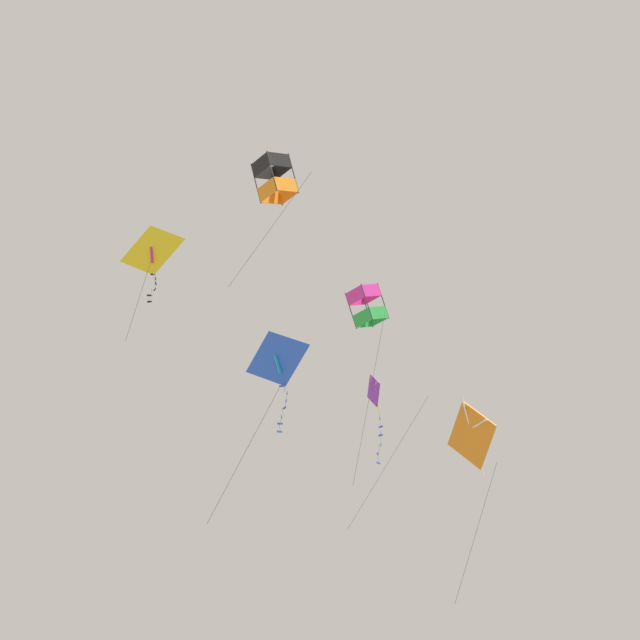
# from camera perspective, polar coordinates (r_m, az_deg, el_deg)

# --- Properties ---
(kite_diamond_far_centre) EXTENTS (2.63, 2.32, 6.32)m
(kite_diamond_far_centre) POSITION_cam_1_polar(r_m,az_deg,el_deg) (40.78, 2.72, -3.71)
(kite_diamond_far_centre) COLOR purple
(kite_delta_low_drifter) EXTENTS (2.18, 1.01, 4.35)m
(kite_delta_low_drifter) POSITION_cam_1_polar(r_m,az_deg,el_deg) (42.45, -8.32, 3.38)
(kite_delta_low_drifter) COLOR yellow
(kite_box_highest) EXTENTS (2.45, 2.29, 5.53)m
(kite_box_highest) POSITION_cam_1_polar(r_m,az_deg,el_deg) (38.44, -2.27, 7.05)
(kite_box_highest) COLOR black
(kite_box_near_right) EXTENTS (1.56, 1.64, 7.98)m
(kite_box_near_right) POSITION_cam_1_polar(r_m,az_deg,el_deg) (42.71, 2.35, 0.67)
(kite_box_near_right) COLOR #DB2D93
(kite_delta_mid_left) EXTENTS (3.14, 1.84, 6.11)m
(kite_delta_mid_left) POSITION_cam_1_polar(r_m,az_deg,el_deg) (36.21, -2.10, -2.01)
(kite_delta_mid_left) COLOR blue
(kite_diamond_upper_right) EXTENTS (2.30, 1.28, 7.24)m
(kite_diamond_upper_right) POSITION_cam_1_polar(r_m,az_deg,el_deg) (40.74, 7.56, -5.71)
(kite_diamond_upper_right) COLOR orange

